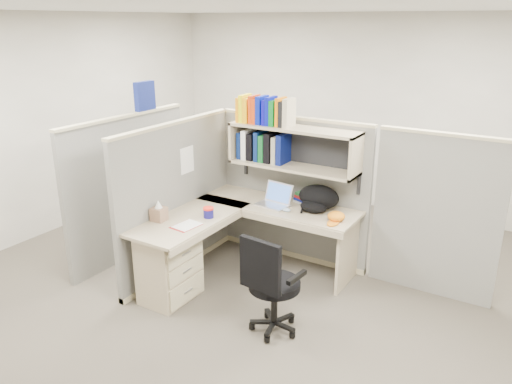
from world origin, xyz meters
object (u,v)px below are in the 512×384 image
Objects in this scene: snack_canister at (208,212)px; task_chair at (272,299)px; laptop at (273,195)px; backpack at (316,199)px; desk at (199,251)px.

task_chair is (0.98, -0.44, -0.45)m from snack_canister.
backpack is at bearing 22.80° from laptop.
backpack is at bearing 48.56° from desk.
desk is 0.39m from snack_canister.
snack_canister is at bearing -114.62° from laptop.
task_chair reaches higher than snack_canister.
laptop is 0.76× the size of backpack.
backpack reaches higher than desk.
desk is at bearing 165.30° from task_chair.
backpack reaches higher than snack_canister.
snack_canister is (-0.38, -0.62, -0.06)m from laptop.
laptop is 0.73m from snack_canister.
laptop reaches higher than desk.
laptop is at bearing 119.48° from task_chair.
snack_canister is at bearing 93.27° from desk.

